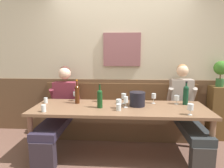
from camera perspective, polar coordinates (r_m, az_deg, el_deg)
name	(u,v)px	position (r m, az deg, el deg)	size (l,w,h in m)	color
ground_plane	(119,161)	(3.03, 2.00, -21.13)	(6.80, 6.80, 0.02)	brown
room_wall_back	(121,58)	(3.70, 2.66, 7.44)	(6.80, 0.12, 2.80)	#C4B69A
wood_wainscot_panel	(121,106)	(3.79, 2.54, -6.29)	(6.80, 0.03, 1.01)	brown
wall_bench	(120,121)	(3.66, 2.44, -10.54)	(2.77, 0.42, 0.94)	brown
dining_table	(120,112)	(2.89, 2.17, -7.99)	(2.47, 0.81, 0.74)	brown
person_right_seat	(60,108)	(3.37, -14.74, -6.65)	(0.52, 1.25, 1.27)	#302832
person_left_seat	(186,109)	(3.35, 20.45, -6.75)	(0.47, 1.24, 1.31)	#353332
ice_bucket	(137,99)	(2.91, 7.23, -4.28)	(0.23, 0.23, 0.20)	black
wine_bottle_green_tall	(77,94)	(3.06, -9.93, -2.69)	(0.07, 0.07, 0.36)	#48210D
wine_bottle_clear_water	(186,94)	(3.15, 20.30, -2.81)	(0.08, 0.08, 0.35)	#123B24
wine_bottle_amber_mid	(100,98)	(2.80, -3.51, -3.98)	(0.08, 0.08, 0.34)	#143D19
wine_glass_center_front	(124,96)	(3.01, 3.37, -3.52)	(0.07, 0.07, 0.16)	silver
wine_glass_near_bucket	(177,98)	(3.14, 18.01, -3.89)	(0.08, 0.08, 0.13)	silver
wine_glass_mid_left	(126,100)	(2.82, 3.97, -4.62)	(0.06, 0.06, 0.16)	silver
wine_glass_center_rear	(76,94)	(3.24, -10.34, -2.92)	(0.08, 0.08, 0.14)	silver
wine_glass_by_bottle	(154,96)	(3.09, 11.81, -3.51)	(0.06, 0.06, 0.15)	silver
wine_glass_right_end	(119,102)	(2.77, 1.94, -5.24)	(0.08, 0.08, 0.13)	silver
wine_glass_mid_right	(100,96)	(3.13, -3.57, -3.30)	(0.07, 0.07, 0.14)	silver
wine_glass_left_end	(190,107)	(2.68, 21.48, -6.16)	(0.07, 0.07, 0.14)	silver
water_tumbler_left	(46,100)	(3.22, -18.38, -4.45)	(0.06, 0.06, 0.08)	silver
water_tumbler_right	(44,108)	(2.78, -18.92, -6.58)	(0.06, 0.06, 0.09)	silver
water_tumbler_center	(119,107)	(2.69, 1.91, -6.65)	(0.07, 0.07, 0.09)	silver
corner_pedestal	(217,113)	(3.97, 27.76, -7.24)	(0.28, 0.28, 0.93)	brown
potted_plant	(221,70)	(3.84, 28.63, 3.54)	(0.23, 0.23, 0.44)	#2D5D2D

